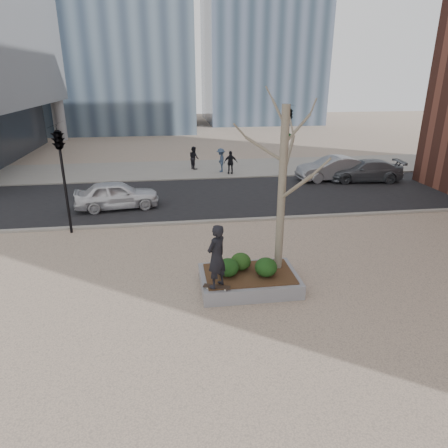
{
  "coord_description": "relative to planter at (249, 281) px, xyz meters",
  "views": [
    {
      "loc": [
        -1.31,
        -10.81,
        6.24
      ],
      "look_at": [
        0.5,
        2.0,
        1.4
      ],
      "focal_mm": 32.0,
      "sensor_mm": 36.0,
      "label": 1
    }
  ],
  "objects": [
    {
      "name": "car_silver",
      "position": [
        7.87,
        12.61,
        0.52
      ],
      "size": [
        4.52,
        1.83,
        1.46
      ],
      "primitive_type": "imported",
      "rotation": [
        0.0,
        0.0,
        4.78
      ],
      "color": "gray",
      "rests_on": "street"
    },
    {
      "name": "car_third",
      "position": [
        9.78,
        12.09,
        0.45
      ],
      "size": [
        4.73,
        2.38,
        1.32
      ],
      "primitive_type": "imported",
      "rotation": [
        0.0,
        0.0,
        4.59
      ],
      "color": "#555A61",
      "rests_on": "street"
    },
    {
      "name": "ground",
      "position": [
        -1.0,
        0.0,
        -0.23
      ],
      "size": [
        120.0,
        120.0,
        0.0
      ],
      "primitive_type": "plane",
      "color": "tan",
      "rests_on": "ground"
    },
    {
      "name": "far_sidewalk",
      "position": [
        -1.0,
        17.0,
        -0.21
      ],
      "size": [
        60.0,
        6.0,
        0.02
      ],
      "primitive_type": "cube",
      "color": "gray",
      "rests_on": "ground"
    },
    {
      "name": "traffic_light_near",
      "position": [
        -6.5,
        5.6,
        2.02
      ],
      "size": [
        0.6,
        2.48,
        4.5
      ],
      "primitive_type": null,
      "color": "black",
      "rests_on": "ground"
    },
    {
      "name": "street",
      "position": [
        -1.0,
        10.0,
        -0.21
      ],
      "size": [
        60.0,
        8.0,
        0.02
      ],
      "primitive_type": "cube",
      "color": "black",
      "rests_on": "ground"
    },
    {
      "name": "shrub_right",
      "position": [
        0.47,
        -0.24,
        0.55
      ],
      "size": [
        0.68,
        0.68,
        0.58
      ],
      "primitive_type": "ellipsoid",
      "color": "#153B13",
      "rests_on": "planter_mulch"
    },
    {
      "name": "sycamore_tree",
      "position": [
        1.0,
        0.3,
        3.56
      ],
      "size": [
        2.8,
        2.8,
        6.6
      ],
      "primitive_type": null,
      "color": "gray",
      "rests_on": "planter_mulch"
    },
    {
      "name": "skateboard",
      "position": [
        -1.1,
        -0.73,
        0.26
      ],
      "size": [
        0.8,
        0.45,
        0.08
      ],
      "primitive_type": null,
      "rotation": [
        0.0,
        0.0,
        -0.34
      ],
      "color": "black",
      "rests_on": "planter"
    },
    {
      "name": "police_car",
      "position": [
        -4.9,
        8.66,
        0.48
      ],
      "size": [
        4.19,
        2.09,
        1.37
      ],
      "primitive_type": "imported",
      "rotation": [
        0.0,
        0.0,
        1.69
      ],
      "color": "silver",
      "rests_on": "street"
    },
    {
      "name": "shrub_left",
      "position": [
        -0.67,
        -0.08,
        0.54
      ],
      "size": [
        0.66,
        0.66,
        0.56
      ],
      "primitive_type": "ellipsoid",
      "color": "black",
      "rests_on": "planter_mulch"
    },
    {
      "name": "traffic_light_far",
      "position": [
        5.5,
        14.6,
        2.02
      ],
      "size": [
        0.6,
        2.48,
        4.5
      ],
      "primitive_type": null,
      "color": "black",
      "rests_on": "ground"
    },
    {
      "name": "skateboarder",
      "position": [
        -1.1,
        -0.73,
        1.24
      ],
      "size": [
        0.81,
        0.79,
        1.89
      ],
      "primitive_type": "imported",
      "rotation": [
        0.0,
        0.0,
        3.87
      ],
      "color": "black",
      "rests_on": "skateboard"
    },
    {
      "name": "shrub_middle",
      "position": [
        -0.21,
        0.3,
        0.54
      ],
      "size": [
        0.64,
        0.64,
        0.54
      ],
      "primitive_type": "ellipsoid",
      "color": "#133511",
      "rests_on": "planter_mulch"
    },
    {
      "name": "pedestrian_a",
      "position": [
        -0.5,
        16.99,
        0.58
      ],
      "size": [
        0.82,
        0.92,
        1.57
      ],
      "primitive_type": "imported",
      "rotation": [
        0.0,
        0.0,
        1.93
      ],
      "color": "black",
      "rests_on": "far_sidewalk"
    },
    {
      "name": "pedestrian_b",
      "position": [
        1.24,
        15.81,
        0.6
      ],
      "size": [
        0.61,
        1.04,
        1.6
      ],
      "primitive_type": "imported",
      "rotation": [
        0.0,
        0.0,
        4.7
      ],
      "color": "#364862",
      "rests_on": "far_sidewalk"
    },
    {
      "name": "planter",
      "position": [
        0.0,
        0.0,
        0.0
      ],
      "size": [
        3.0,
        2.0,
        0.45
      ],
      "primitive_type": "cube",
      "color": "gray",
      "rests_on": "ground"
    },
    {
      "name": "pedestrian_c",
      "position": [
        1.8,
        15.08,
        0.57
      ],
      "size": [
        0.91,
        0.39,
        1.54
      ],
      "primitive_type": "imported",
      "rotation": [
        0.0,
        0.0,
        3.13
      ],
      "color": "black",
      "rests_on": "far_sidewalk"
    },
    {
      "name": "planter_mulch",
      "position": [
        0.0,
        0.0,
        0.25
      ],
      "size": [
        2.7,
        1.7,
        0.04
      ],
      "primitive_type": "cube",
      "color": "#382314",
      "rests_on": "planter"
    }
  ]
}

